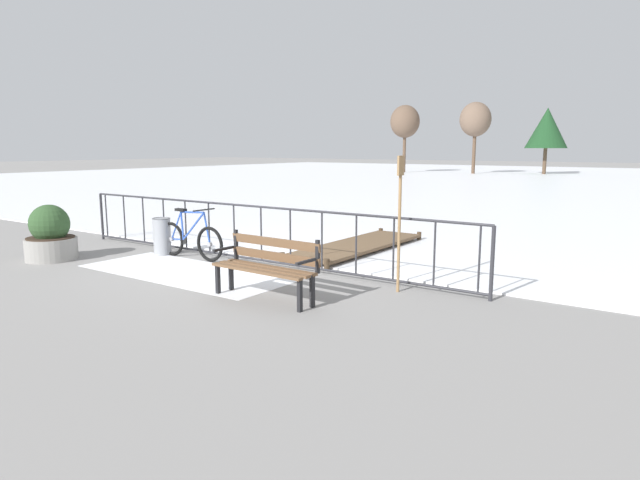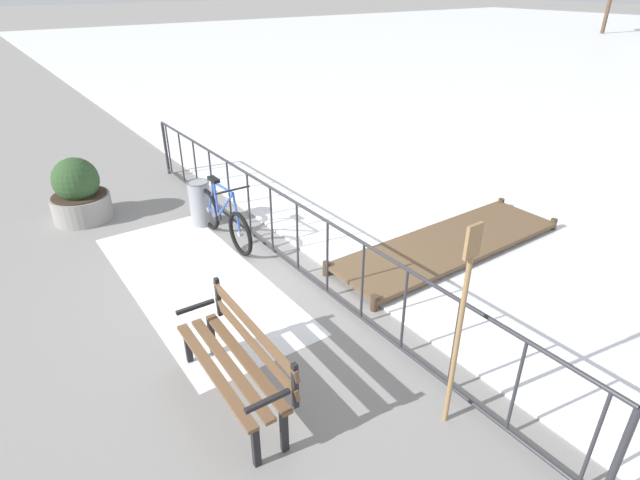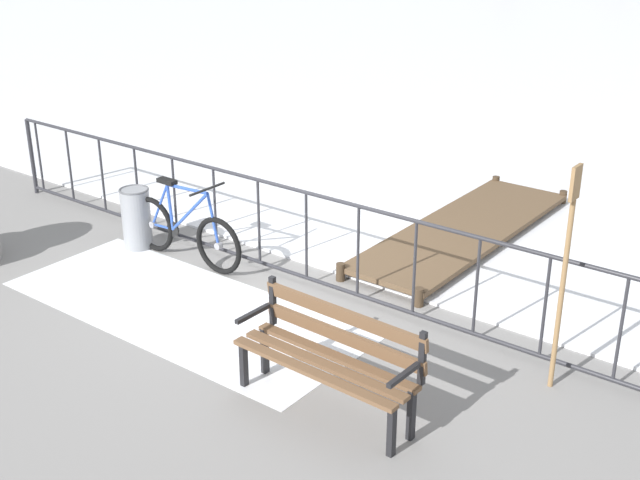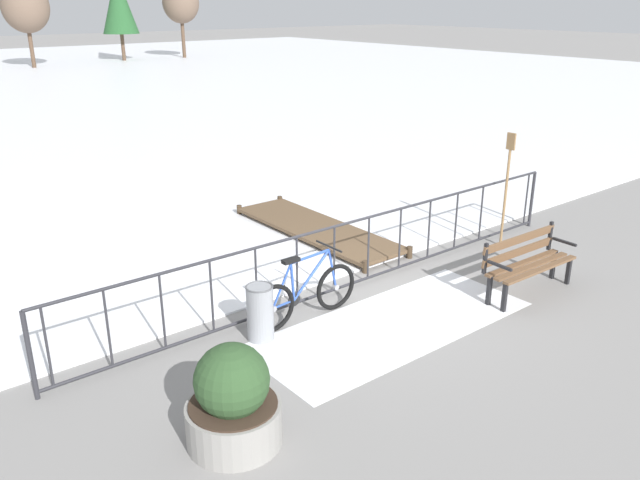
# 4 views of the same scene
# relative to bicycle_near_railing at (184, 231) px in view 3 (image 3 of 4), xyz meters

# --- Properties ---
(ground_plane) EXTENTS (160.00, 160.00, 0.00)m
(ground_plane) POSITION_rel_bicycle_near_railing_xyz_m (1.14, 0.36, -0.37)
(ground_plane) COLOR gray
(snow_patch) EXTENTS (3.93, 1.59, 0.01)m
(snow_patch) POSITION_rel_bicycle_near_railing_xyz_m (0.82, -0.84, -0.36)
(snow_patch) COLOR white
(snow_patch) RESTS_ON ground
(railing_fence) EXTENTS (9.06, 0.06, 1.07)m
(railing_fence) POSITION_rel_bicycle_near_railing_xyz_m (1.14, 0.36, 0.19)
(railing_fence) COLOR #2D2D33
(railing_fence) RESTS_ON ground
(bicycle_near_railing) EXTENTS (1.71, 0.52, 0.97)m
(bicycle_near_railing) POSITION_rel_bicycle_near_railing_xyz_m (0.00, 0.00, 0.00)
(bicycle_near_railing) COLOR black
(bicycle_near_railing) RESTS_ON ground
(park_bench) EXTENTS (1.61, 0.52, 0.89)m
(park_bench) POSITION_rel_bicycle_near_railing_xyz_m (3.04, -1.30, 0.14)
(park_bench) COLOR brown
(park_bench) RESTS_ON ground
(trash_bin) EXTENTS (0.35, 0.35, 0.73)m
(trash_bin) POSITION_rel_bicycle_near_railing_xyz_m (-0.75, -0.05, 0.00)
(trash_bin) COLOR gray
(trash_bin) RESTS_ON ground
(oar_upright) EXTENTS (0.04, 0.16, 1.98)m
(oar_upright) POSITION_rel_bicycle_near_railing_xyz_m (4.36, 0.07, 0.77)
(oar_upright) COLOR #937047
(oar_upright) RESTS_ON ground
(wooden_dock) EXTENTS (1.10, 3.82, 0.20)m
(wooden_dock) POSITION_rel_bicycle_near_railing_xyz_m (2.20, 2.52, -0.25)
(wooden_dock) COLOR brown
(wooden_dock) RESTS_ON ground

